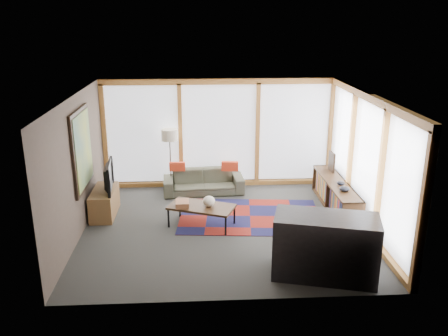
{
  "coord_description": "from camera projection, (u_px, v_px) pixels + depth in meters",
  "views": [
    {
      "loc": [
        -0.51,
        -8.5,
        3.99
      ],
      "look_at": [
        0.0,
        0.4,
        1.1
      ],
      "focal_mm": 38.0,
      "sensor_mm": 36.0,
      "label": 1
    }
  ],
  "objects": [
    {
      "name": "sofa",
      "position": [
        203.0,
        182.0,
        11.08
      ],
      "size": [
        1.9,
        0.85,
        0.54
      ],
      "primitive_type": "imported",
      "rotation": [
        0.0,
        0.0,
        0.07
      ],
      "color": "#383A2B",
      "rests_on": "ground"
    },
    {
      "name": "bookshelf",
      "position": [
        336.0,
        195.0,
        10.16
      ],
      "size": [
        0.44,
        2.4,
        0.6
      ],
      "primitive_type": null,
      "color": "black",
      "rests_on": "ground"
    },
    {
      "name": "vase",
      "position": [
        209.0,
        201.0,
        9.24
      ],
      "size": [
        0.25,
        0.25,
        0.21
      ],
      "primitive_type": "ellipsoid",
      "rotation": [
        0.0,
        0.0,
        -0.06
      ],
      "color": "silver",
      "rests_on": "coffee_table"
    },
    {
      "name": "bar_counter",
      "position": [
        325.0,
        247.0,
        7.47
      ],
      "size": [
        1.75,
        1.13,
        1.02
      ],
      "primitive_type": "cube",
      "rotation": [
        0.0,
        0.0,
        -0.26
      ],
      "color": "black",
      "rests_on": "ground"
    },
    {
      "name": "ground",
      "position": [
        225.0,
        227.0,
        9.33
      ],
      "size": [
        5.5,
        5.5,
        0.0
      ],
      "primitive_type": "plane",
      "color": "#2F2F2D",
      "rests_on": "ground"
    },
    {
      "name": "bowl_a",
      "position": [
        345.0,
        189.0,
        9.53
      ],
      "size": [
        0.24,
        0.24,
        0.1
      ],
      "primitive_type": "ellipsoid",
      "rotation": [
        0.0,
        0.0,
        0.17
      ],
      "color": "black",
      "rests_on": "bookshelf"
    },
    {
      "name": "book_stack",
      "position": [
        182.0,
        204.0,
        9.25
      ],
      "size": [
        0.26,
        0.33,
        0.11
      ],
      "primitive_type": "cube",
      "rotation": [
        0.0,
        0.0,
        0.02
      ],
      "color": "#925936",
      "rests_on": "coffee_table"
    },
    {
      "name": "shelf_picture",
      "position": [
        332.0,
        162.0,
        10.71
      ],
      "size": [
        0.06,
        0.34,
        0.44
      ],
      "primitive_type": "cube",
      "rotation": [
        0.0,
        0.0,
        0.06
      ],
      "color": "black",
      "rests_on": "bookshelf"
    },
    {
      "name": "television",
      "position": [
        105.0,
        176.0,
        9.69
      ],
      "size": [
        0.23,
        1.02,
        0.58
      ],
      "primitive_type": "imported",
      "rotation": [
        0.0,
        0.0,
        1.67
      ],
      "color": "black",
      "rests_on": "tv_console"
    },
    {
      "name": "tv_console",
      "position": [
        105.0,
        202.0,
        9.84
      ],
      "size": [
        0.46,
        1.09,
        0.55
      ],
      "primitive_type": "cube",
      "color": "brown",
      "rests_on": "ground"
    },
    {
      "name": "pillow_left",
      "position": [
        177.0,
        166.0,
        10.96
      ],
      "size": [
        0.37,
        0.12,
        0.2
      ],
      "primitive_type": "cube",
      "rotation": [
        0.0,
        0.0,
        -0.02
      ],
      "color": "red",
      "rests_on": "sofa"
    },
    {
      "name": "bowl_b",
      "position": [
        341.0,
        183.0,
        9.89
      ],
      "size": [
        0.19,
        0.19,
        0.08
      ],
      "primitive_type": "ellipsoid",
      "rotation": [
        0.0,
        0.0,
        0.18
      ],
      "color": "black",
      "rests_on": "bookshelf"
    },
    {
      "name": "pillow_right",
      "position": [
        230.0,
        166.0,
        10.96
      ],
      "size": [
        0.4,
        0.17,
        0.22
      ],
      "primitive_type": "cube",
      "rotation": [
        0.0,
        0.0,
        -0.13
      ],
      "color": "red",
      "rests_on": "sofa"
    },
    {
      "name": "room_envelope",
      "position": [
        248.0,
        144.0,
        9.42
      ],
      "size": [
        5.52,
        5.02,
        2.62
      ],
      "color": "#463A31",
      "rests_on": "ground"
    },
    {
      "name": "coffee_table",
      "position": [
        202.0,
        216.0,
        9.35
      ],
      "size": [
        1.4,
        1.05,
        0.42
      ],
      "primitive_type": null,
      "rotation": [
        0.0,
        0.0,
        -0.38
      ],
      "color": "black",
      "rests_on": "ground"
    },
    {
      "name": "floor_lamp",
      "position": [
        170.0,
        161.0,
        11.02
      ],
      "size": [
        0.38,
        0.38,
        1.5
      ],
      "primitive_type": null,
      "color": "#2E1F16",
      "rests_on": "ground"
    },
    {
      "name": "rug",
      "position": [
        250.0,
        216.0,
        9.83
      ],
      "size": [
        3.04,
        2.1,
        0.01
      ],
      "primitive_type": "cube",
      "rotation": [
        0.0,
        0.0,
        -0.09
      ],
      "color": "maroon",
      "rests_on": "ground"
    }
  ]
}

